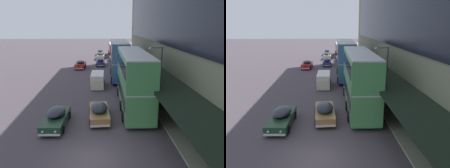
{
  "view_description": "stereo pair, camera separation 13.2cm",
  "coord_description": "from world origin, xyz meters",
  "views": [
    {
      "loc": [
        0.76,
        -12.25,
        8.49
      ],
      "look_at": [
        1.96,
        12.13,
        1.76
      ],
      "focal_mm": 35.0,
      "sensor_mm": 36.0,
      "label": 1
    },
    {
      "loc": [
        0.89,
        -12.25,
        8.49
      ],
      "look_at": [
        1.96,
        12.13,
        1.76
      ],
      "focal_mm": 35.0,
      "sensor_mm": 36.0,
      "label": 2
    }
  ],
  "objects": [
    {
      "name": "ground",
      "position": [
        0.0,
        0.0,
        0.0
      ],
      "size": [
        240.0,
        240.0,
        0.0
      ],
      "primitive_type": "plane",
      "color": "#4B4149"
    },
    {
      "name": "transit_bus_kerbside_front",
      "position": [
        4.26,
        47.95,
        1.93
      ],
      "size": [
        2.83,
        10.18,
        3.36
      ],
      "color": "#A8251F",
      "rests_on": "ground"
    },
    {
      "name": "sedan_far_back",
      "position": [
        -3.18,
        5.28,
        0.74
      ],
      "size": [
        2.01,
        4.92,
        1.48
      ],
      "color": "#1C3D26",
      "rests_on": "ground"
    },
    {
      "name": "sedan_second_near",
      "position": [
        3.62,
        38.82,
        0.75
      ],
      "size": [
        1.93,
        4.4,
        1.5
      ],
      "color": "gray",
      "rests_on": "ground"
    },
    {
      "name": "sedan_lead_near",
      "position": [
        0.53,
        49.11,
        0.76
      ],
      "size": [
        1.94,
        4.53,
        1.55
      ],
      "color": "gray",
      "rests_on": "ground"
    },
    {
      "name": "sedan_oncoming_front",
      "position": [
        0.65,
        42.07,
        0.78
      ],
      "size": [
        2.14,
        4.62,
        1.57
      ],
      "color": "beige",
      "rests_on": "ground"
    },
    {
      "name": "transit_bus_kerbside_rear",
      "position": [
        3.61,
        21.72,
        3.2
      ],
      "size": [
        3.0,
        9.46,
        5.92
      ],
      "color": "teal",
      "rests_on": "ground"
    },
    {
      "name": "fire_hydrant",
      "position": [
        6.65,
        17.94,
        0.49
      ],
      "size": [
        0.2,
        0.4,
        0.7
      ],
      "color": "red",
      "rests_on": "sidewalk_kerb"
    },
    {
      "name": "transit_bus_kerbside_far",
      "position": [
        4.01,
        9.18,
        3.15
      ],
      "size": [
        2.97,
        11.17,
        5.84
      ],
      "color": "#499551",
      "rests_on": "ground"
    },
    {
      "name": "vw_van",
      "position": [
        0.2,
        17.26,
        1.1
      ],
      "size": [
        1.98,
        4.59,
        1.96
      ],
      "color": "beige",
      "rests_on": "ground"
    },
    {
      "name": "sedan_trailing_near",
      "position": [
        0.57,
        33.22,
        0.76
      ],
      "size": [
        1.9,
        4.47,
        1.54
      ],
      "color": "navy",
      "rests_on": "ground"
    },
    {
      "name": "sedan_oncoming_rear",
      "position": [
        -3.35,
        30.45,
        0.77
      ],
      "size": [
        2.04,
        4.43,
        1.55
      ],
      "color": "#A41A12",
      "rests_on": "ground"
    },
    {
      "name": "sedan_trailing_mid",
      "position": [
        0.5,
        6.35,
        0.76
      ],
      "size": [
        2.02,
        4.69,
        1.55
      ],
      "color": "olive",
      "rests_on": "ground"
    },
    {
      "name": "street_lamp",
      "position": [
        6.87,
        10.1,
        3.74
      ],
      "size": [
        1.5,
        0.28,
        6.08
      ],
      "color": "#4C4C51",
      "rests_on": "sidewalk_kerb"
    }
  ]
}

